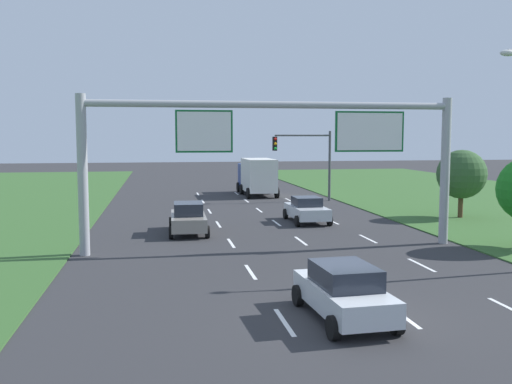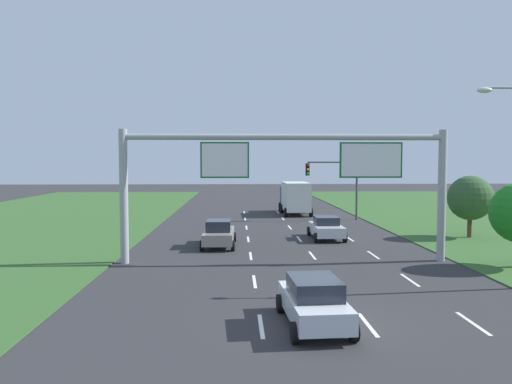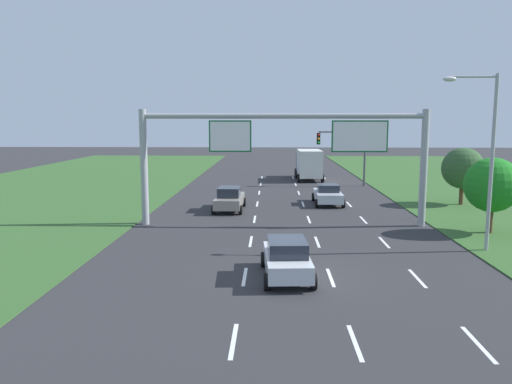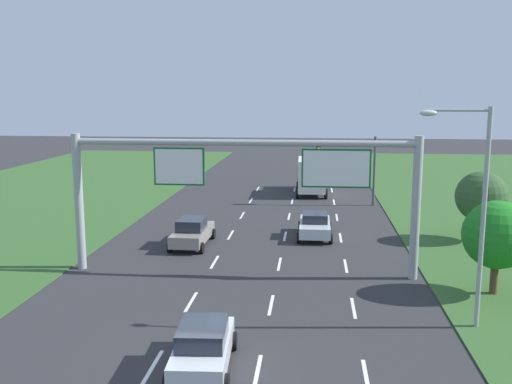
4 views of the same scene
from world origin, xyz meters
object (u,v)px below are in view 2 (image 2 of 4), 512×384
at_px(car_mid_lane, 219,233).
at_px(box_truck, 295,197).
at_px(car_near_red, 326,228).
at_px(car_lead_silver, 314,301).
at_px(sign_gantry, 290,170).
at_px(roadside_tree_far, 470,198).
at_px(traffic_light_mast, 336,178).

relative_size(car_mid_lane, box_truck, 0.64).
distance_m(car_near_red, car_mid_lane, 7.79).
relative_size(car_lead_silver, sign_gantry, 0.25).
distance_m(car_near_red, car_lead_silver, 18.42).
height_order(car_mid_lane, box_truck, box_truck).
distance_m(sign_gantry, roadside_tree_far, 15.54).
bearing_deg(box_truck, roadside_tree_far, -58.59).
height_order(box_truck, sign_gantry, sign_gantry).
xyz_separation_m(car_near_red, car_mid_lane, (-7.28, -2.78, 0.06)).
bearing_deg(sign_gantry, box_truck, 82.79).
relative_size(car_lead_silver, box_truck, 0.60).
bearing_deg(car_mid_lane, traffic_light_mast, 54.82).
relative_size(sign_gantry, roadside_tree_far, 3.97).
bearing_deg(car_lead_silver, sign_gantry, 84.83).
bearing_deg(car_lead_silver, car_near_red, 75.21).
bearing_deg(traffic_light_mast, car_lead_silver, -102.59).
relative_size(car_near_red, box_truck, 0.60).
distance_m(box_truck, traffic_light_mast, 6.49).
relative_size(car_near_red, traffic_light_mast, 0.76).
xyz_separation_m(car_near_red, box_truck, (-0.30, 16.14, 0.97)).
height_order(box_truck, roadside_tree_far, roadside_tree_far).
relative_size(car_near_red, car_mid_lane, 0.95).
xyz_separation_m(car_near_red, roadside_tree_far, (10.00, -0.09, 2.03)).
height_order(sign_gantry, roadside_tree_far, sign_gantry).
bearing_deg(car_mid_lane, box_truck, 71.04).
bearing_deg(traffic_light_mast, car_mid_lane, -126.45).
xyz_separation_m(car_lead_silver, traffic_light_mast, (6.46, 28.91, 3.05)).
distance_m(car_lead_silver, traffic_light_mast, 29.78).
distance_m(sign_gantry, traffic_light_mast, 19.66).
xyz_separation_m(traffic_light_mast, roadside_tree_far, (7.21, -10.95, -1.07)).
height_order(box_truck, traffic_light_mast, traffic_light_mast).
bearing_deg(roadside_tree_far, car_near_red, 179.46).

